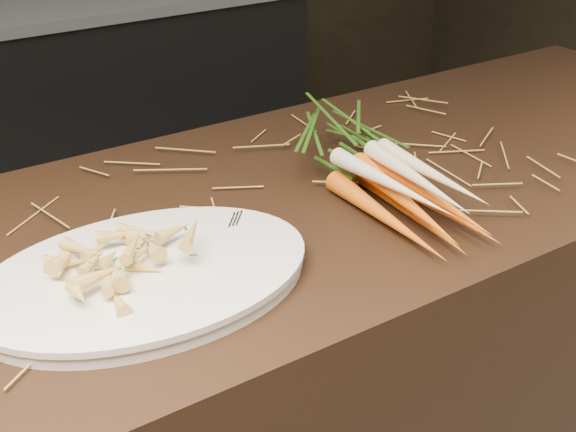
% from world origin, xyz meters
% --- Properties ---
extents(main_counter, '(2.40, 0.70, 0.90)m').
position_xyz_m(main_counter, '(0.00, 0.30, 0.45)').
color(main_counter, black).
rests_on(main_counter, ground).
extents(back_counter, '(1.82, 0.62, 0.84)m').
position_xyz_m(back_counter, '(0.30, 2.18, 0.42)').
color(back_counter, black).
rests_on(back_counter, ground).
extents(straw_bedding, '(1.40, 0.60, 0.02)m').
position_xyz_m(straw_bedding, '(0.00, 0.30, 0.91)').
color(straw_bedding, '#AD7A3E').
rests_on(straw_bedding, main_counter).
extents(root_veg_bunch, '(0.20, 0.54, 0.10)m').
position_xyz_m(root_veg_bunch, '(0.24, 0.28, 0.95)').
color(root_veg_bunch, '#C7591A').
rests_on(root_veg_bunch, main_counter).
extents(serving_platter, '(0.48, 0.34, 0.02)m').
position_xyz_m(serving_platter, '(-0.20, 0.19, 0.91)').
color(serving_platter, white).
rests_on(serving_platter, main_counter).
extents(roasted_veg_heap, '(0.24, 0.18, 0.05)m').
position_xyz_m(roasted_veg_heap, '(-0.20, 0.19, 0.95)').
color(roasted_veg_heap, '#B18132').
rests_on(roasted_veg_heap, serving_platter).
extents(serving_fork, '(0.12, 0.14, 0.00)m').
position_xyz_m(serving_fork, '(-0.04, 0.15, 0.93)').
color(serving_fork, silver).
rests_on(serving_fork, serving_platter).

